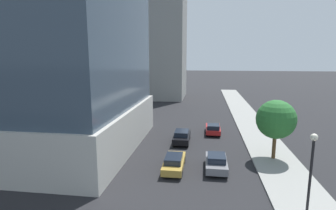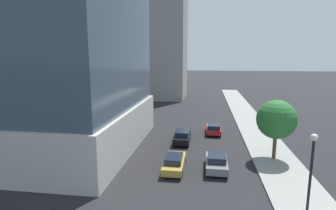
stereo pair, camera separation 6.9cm
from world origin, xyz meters
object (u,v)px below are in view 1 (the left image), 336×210
street_tree (276,119)px  car_gray (216,162)px  car_red (213,129)px  street_lamp (312,163)px  car_gold (174,162)px  construction_building (159,32)px  car_black (182,136)px

street_tree → car_gray: 7.45m
car_red → street_tree: bearing=-55.5°
street_lamp → car_gold: street_lamp is taller
car_gold → car_red: size_ratio=1.10×
construction_building → car_gray: size_ratio=8.77×
street_tree → car_black: 10.90m
street_lamp → construction_building: bearing=109.7°
car_black → street_lamp: bearing=-57.6°
street_lamp → car_gray: bearing=127.6°
construction_building → street_lamp: 54.76m
car_gold → car_gray: (3.79, 0.42, 0.06)m
street_lamp → street_tree: (0.41, 10.28, 0.33)m
car_red → car_gray: 11.72m
car_black → street_tree: bearing=-23.2°
car_red → car_gray: (-0.00, -11.72, 0.04)m
street_tree → car_gray: street_tree is taller
car_red → car_gray: size_ratio=1.02×
construction_building → car_red: bearing=-68.2°
car_black → car_gray: car_black is taller
construction_building → street_lamp: bearing=-70.3°
street_lamp → car_gray: (-5.33, 6.92, -3.02)m
street_tree → car_red: street_tree is taller
street_lamp → car_red: size_ratio=1.29×
street_tree → car_gray: size_ratio=1.41×
car_gold → construction_building: bearing=101.4°
street_tree → car_black: bearing=156.8°
street_tree → car_red: 10.70m
street_tree → car_gray: bearing=-149.7°
construction_building → car_black: bearing=-76.2°
car_black → car_red: bearing=48.5°
construction_building → car_gold: bearing=-78.6°
street_tree → car_black: street_tree is taller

